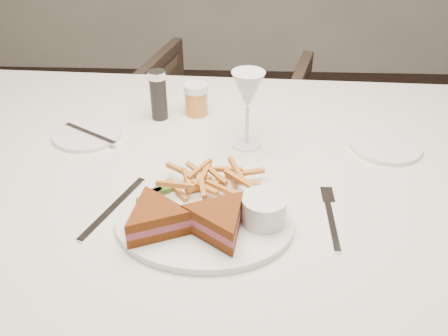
% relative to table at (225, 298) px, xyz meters
% --- Properties ---
extents(table, '(1.52, 1.04, 0.75)m').
position_rel_table_xyz_m(table, '(0.00, 0.00, 0.00)').
color(table, silver).
rests_on(table, ground).
extents(chair_far, '(0.76, 0.73, 0.65)m').
position_rel_table_xyz_m(chair_far, '(-0.06, 0.96, -0.05)').
color(chair_far, '#423229').
rests_on(chair_far, ground).
extents(table_setting, '(0.84, 0.62, 0.18)m').
position_rel_table_xyz_m(table_setting, '(-0.02, -0.06, 0.41)').
color(table_setting, white).
rests_on(table_setting, table).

